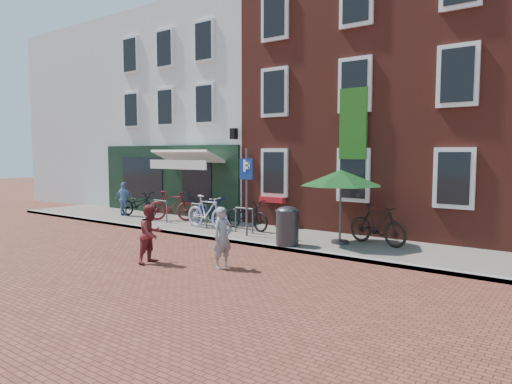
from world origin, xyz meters
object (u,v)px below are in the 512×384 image
Objects in this scene: parasol at (341,175)px; boy at (151,234)px; bicycle_4 at (247,215)px; bicycle_0 at (139,204)px; bicycle_1 at (171,206)px; parking_sign at (246,181)px; woman at (223,238)px; bicycle_5 at (377,225)px; litter_bin at (287,224)px; bicycle_3 at (207,212)px; cafe_person at (124,199)px; bicycle_2 at (209,212)px.

boy is at bearing -122.32° from parasol.
parasol is 3.88m from bicycle_4.
bicycle_1 is (1.86, 0.04, 0.06)m from bicycle_0.
parking_sign is 3.84m from woman.
bicycle_4 is 4.53m from bicycle_5.
litter_bin is at bearing -15.07° from parking_sign.
litter_bin reaches higher than bicycle_3.
bicycle_2 is (4.72, -0.02, -0.18)m from cafe_person.
parking_sign is at bearing 164.93° from litter_bin.
bicycle_3 is 0.97× the size of bicycle_4.
bicycle_2 is 6.05m from bicycle_5.
litter_bin is at bearing -111.22° from bicycle_4.
cafe_person is at bearing 88.66° from bicycle_3.
woman is 9.54m from cafe_person.
bicycle_0 is (-7.94, 4.07, -0.11)m from woman.
parasol is 5.54m from boy.
parking_sign is at bearing -128.63° from bicycle_1.
litter_bin is 0.82× the size of boy.
parking_sign is 1.16× the size of parasol.
parasol is at bearing -38.07° from boy.
bicycle_1 is 1.00× the size of bicycle_3.
bicycle_4 is at bearing -94.20° from bicycle_0.
cafe_person is 6.23m from bicycle_4.
litter_bin reaches higher than bicycle_4.
bicycle_5 is (10.01, 0.26, 0.06)m from bicycle_0.
woman is at bearing -141.07° from bicycle_4.
bicycle_5 is at bearing 161.83° from cafe_person.
boy is at bearing -164.77° from bicycle_1.
bicycle_0 is (-6.17, 0.84, -1.22)m from parking_sign.
litter_bin is 0.61× the size of bicycle_4.
bicycle_2 is (2.11, -0.21, -0.06)m from bicycle_1.
bicycle_4 is (3.62, 0.05, -0.06)m from bicycle_1.
bicycle_2 is at bearing 159.43° from cafe_person.
parasol is at bearing -118.85° from bicycle_1.
bicycle_4 is (6.23, 0.23, -0.18)m from cafe_person.
litter_bin is 6.29m from bicycle_1.
bicycle_4 is (-2.46, 4.16, -0.11)m from woman.
woman reaches higher than litter_bin.
litter_bin is 0.50× the size of parasol.
parasol is 7.34m from bicycle_1.
parasol is at bearing 12.75° from parking_sign.
bicycle_1 is (2.61, 0.19, -0.13)m from cafe_person.
bicycle_1 is at bearing 98.06° from bicycle_2.
bicycle_4 is at bearing 150.50° from litter_bin.
bicycle_3 is at bearing 19.54° from boy.
boy reaches higher than bicycle_5.
litter_bin reaches higher than bicycle_2.
cafe_person is at bearing 77.24° from woman.
cafe_person is 0.74× the size of bicycle_5.
parking_sign is 2.97m from parasol.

